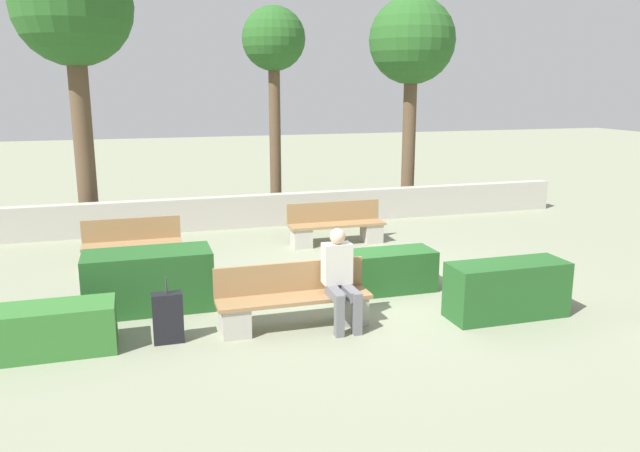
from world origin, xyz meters
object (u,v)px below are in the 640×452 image
(suitcase, at_px, (168,318))
(bench_front, at_px, (294,303))
(person_seated_man, at_px, (340,274))
(tree_center_right, at_px, (412,44))
(tree_leftmost, at_px, (73,11))
(bench_right_side, at_px, (133,249))
(bench_left_side, at_px, (336,228))
(tree_center_left, at_px, (274,47))

(suitcase, bearing_deg, bench_front, 1.64)
(person_seated_man, distance_m, tree_center_right, 9.19)
(bench_front, bearing_deg, tree_center_right, 55.77)
(bench_front, xyz_separation_m, person_seated_man, (0.59, -0.14, 0.39))
(tree_leftmost, bearing_deg, person_seated_man, -63.62)
(tree_leftmost, bearing_deg, suitcase, -79.48)
(bench_right_side, xyz_separation_m, tree_leftmost, (-0.90, 3.34, 4.29))
(bench_front, distance_m, bench_left_side, 4.46)
(person_seated_man, xyz_separation_m, tree_center_right, (4.33, 7.37, 3.39))
(person_seated_man, bearing_deg, bench_front, 166.47)
(tree_center_right, bearing_deg, tree_center_left, -178.26)
(person_seated_man, bearing_deg, bench_right_side, 125.09)
(tree_leftmost, distance_m, tree_center_left, 4.33)
(tree_center_left, distance_m, tree_center_right, 3.54)
(bench_front, relative_size, suitcase, 2.43)
(tree_leftmost, distance_m, tree_center_right, 7.84)
(person_seated_man, relative_size, tree_center_right, 0.25)
(bench_front, bearing_deg, tree_leftmost, 112.82)
(bench_front, relative_size, bench_left_side, 1.05)
(bench_right_side, distance_m, person_seated_man, 4.53)
(bench_left_side, distance_m, tree_leftmost, 7.05)
(bench_left_side, bearing_deg, tree_leftmost, 153.98)
(tree_leftmost, xyz_separation_m, tree_center_left, (4.28, 0.23, -0.61))
(person_seated_man, height_order, tree_leftmost, tree_leftmost)
(bench_left_side, bearing_deg, tree_center_right, 51.63)
(bench_right_side, distance_m, tree_center_right, 8.71)
(bench_front, bearing_deg, bench_left_side, 64.54)
(bench_right_side, bearing_deg, tree_center_left, 54.27)
(suitcase, bearing_deg, person_seated_man, -2.49)
(tree_center_left, bearing_deg, bench_front, -100.99)
(bench_front, relative_size, person_seated_man, 1.56)
(bench_front, distance_m, bench_right_side, 4.07)
(tree_center_left, bearing_deg, person_seated_man, -96.24)
(suitcase, xyz_separation_m, tree_leftmost, (-1.29, 6.94, 4.28))
(tree_center_right, bearing_deg, suitcase, -131.92)
(bench_front, height_order, suitcase, suitcase)
(bench_front, height_order, tree_leftmost, tree_leftmost)
(bench_left_side, distance_m, tree_center_left, 4.83)
(bench_front, bearing_deg, suitcase, -178.36)
(person_seated_man, height_order, tree_center_right, tree_center_right)
(suitcase, bearing_deg, bench_right_side, 96.21)
(bench_front, xyz_separation_m, tree_center_right, (4.92, 7.23, 3.78))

